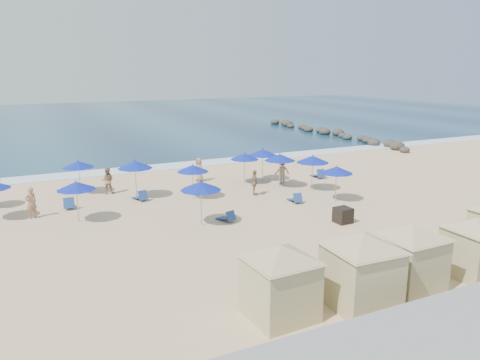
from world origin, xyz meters
The scene contains 30 objects.
ground centered at (0.00, 0.00, 0.00)m, with size 160.00×160.00×0.00m, color #DBB78A.
ocean centered at (0.00, 55.00, 0.03)m, with size 160.00×80.00×0.06m, color #0D2C4B.
surf_line centered at (0.00, 15.50, 0.04)m, with size 160.00×2.50×0.08m, color white.
seawall centered at (0.00, -13.50, 0.65)m, with size 160.00×6.10×1.22m.
rock_jetty centered at (24.01, 24.90, 0.36)m, with size 2.56×26.66×0.96m.
trash_bin centered at (4.71, -2.39, 0.41)m, with size 0.82×0.82×0.82m, color black.
cabana_0 centered at (-3.25, -9.25, 1.58)m, with size 4.40×4.40×2.76m.
cabana_1 centered at (-0.37, -9.81, 1.66)m, with size 4.63×4.63×2.90m.
cabana_2 centered at (2.13, -9.54, 1.59)m, with size 4.42×4.42×2.77m.
cabana_3 centered at (5.26, -9.83, 1.50)m, with size 4.17×4.17×2.62m.
umbrella_2 centered at (-7.05, 9.83, 1.97)m, with size 2.00×2.00×2.27m.
umbrella_3 centered at (-7.92, 3.83, 2.00)m, with size 2.03×2.03×2.31m.
umbrella_4 centered at (-3.99, 7.21, 2.15)m, with size 2.18×2.18×2.48m.
umbrella_5 centered at (-0.84, 5.41, 1.98)m, with size 2.00×2.00×2.28m.
umbrella_6 centered at (-2.21, 0.50, 2.13)m, with size 2.16×2.16×2.46m.
umbrella_7 centered at (3.79, 7.50, 1.99)m, with size 2.02×2.02×2.29m.
umbrella_8 centered at (5.51, 5.58, 2.11)m, with size 2.14×2.14×2.43m.
umbrella_9 centered at (5.42, 7.81, 2.10)m, with size 2.12×2.12×2.42m.
umbrella_10 centered at (7.02, 3.88, 2.15)m, with size 2.18×2.18×2.48m.
umbrella_11 centered at (6.85, 1.08, 1.99)m, with size 2.02×2.02×2.30m.
beach_chair_1 centered at (-8.11, 6.70, 0.26)m, with size 0.67×1.37×0.74m.
beach_chair_2 centered at (-3.89, 6.56, 0.24)m, with size 0.81×1.36×0.70m.
beach_chair_3 centered at (-0.73, 0.49, 0.23)m, with size 0.84×1.28×0.65m.
beach_chair_4 centered at (4.51, 1.94, 0.23)m, with size 0.68×1.27×0.67m.
beach_chair_5 centered at (9.61, 6.76, 0.26)m, with size 0.72×1.40×0.74m.
beachgoer_0 centered at (-10.12, 5.67, 0.87)m, with size 0.64×0.42×1.75m, color #A2755A.
beachgoer_1 centered at (-5.40, 9.11, 0.86)m, with size 0.84×0.65×1.73m, color #A2755A.
beachgoer_2 centered at (3.03, 4.54, 0.83)m, with size 0.97×0.41×1.66m, color #A2755A.
beachgoer_3 centered at (6.31, 6.58, 0.88)m, with size 1.14×0.65×1.76m, color #A2755A.
beachgoer_4 centered at (1.20, 9.67, 0.86)m, with size 0.84×0.55×1.73m, color #A2755A.
Camera 1 is at (-10.55, -21.30, 8.03)m, focal length 35.00 mm.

